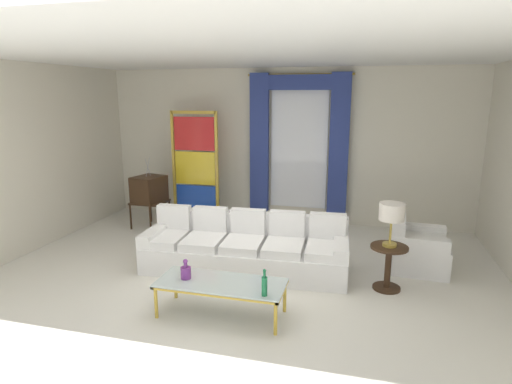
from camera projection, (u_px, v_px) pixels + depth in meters
name	position (u px, v px, depth m)	size (l,w,h in m)	color
ground_plane	(240.00, 280.00, 5.84)	(16.00, 16.00, 0.00)	silver
wall_rear	(284.00, 146.00, 8.38)	(8.00, 0.12, 3.00)	silver
wall_left	(37.00, 157.00, 6.97)	(0.12, 7.00, 3.00)	silver
ceiling_slab	(255.00, 56.00, 5.91)	(8.00, 7.60, 0.04)	white
curtained_window	(299.00, 135.00, 8.10)	(2.00, 0.17, 2.70)	white
couch_white_long	(246.00, 249.00, 6.17)	(2.96, 1.07, 0.86)	white
coffee_table	(221.00, 285.00, 4.85)	(1.47, 0.59, 0.41)	silver
bottle_blue_decanter	(264.00, 285.00, 4.49)	(0.06, 0.06, 0.30)	#196B3D
bottle_crystal_tall	(186.00, 272.00, 4.92)	(0.12, 0.12, 0.24)	#753384
vintage_tv	(149.00, 190.00, 8.03)	(0.63, 0.69, 1.35)	#382314
armchair_white	(414.00, 249.00, 6.20)	(0.87, 0.87, 0.80)	white
stained_glass_divider	(195.00, 170.00, 8.25)	(0.95, 0.05, 2.20)	gold
peacock_figurine	(206.00, 220.00, 7.88)	(0.44, 0.60, 0.50)	beige
round_side_table	(388.00, 264.00, 5.51)	(0.48, 0.48, 0.59)	#382314
table_lamp_brass	(392.00, 214.00, 5.36)	(0.32, 0.32, 0.57)	#B29338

